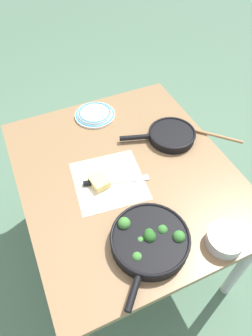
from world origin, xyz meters
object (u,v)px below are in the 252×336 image
Objects in this scene: skillet_broccoli at (149,239)px; grater_knife at (107,181)px; skillet_eggs at (171,135)px; dinner_plate_stack at (95,114)px; cheese_block at (99,182)px; prep_bowl_steel at (225,240)px; wooden_spoon at (195,130)px.

grater_knife is at bearing -131.02° from skillet_broccoli.
skillet_broccoli reaches higher than skillet_eggs.
dinner_plate_stack is (0.31, 0.28, -0.01)m from skillet_eggs.
cheese_block is 0.46m from dinner_plate_stack.
skillet_broccoli is 0.57m from skillet_eggs.
skillet_eggs is 3.93× the size of cheese_block.
skillet_broccoli is 3.75× the size of cheese_block.
prep_bowl_steel is at bearing -144.12° from cheese_block.
prep_bowl_steel is (-0.11, -0.25, -0.00)m from skillet_broccoli.
wooden_spoon is (-0.01, -0.14, -0.01)m from skillet_eggs.
prep_bowl_steel is at bearing 108.55° from skillet_broccoli.
skillet_eggs is 2.63× the size of prep_bowl_steel.
cheese_block is at bearing 34.00° from skillet_eggs.
grater_knife is 1.33× the size of dinner_plate_stack.
wooden_spoon is 2.11× the size of prep_bowl_steel.
wooden_spoon is at bearing 175.09° from skillet_broccoli.
skillet_eggs is 0.57m from prep_bowl_steel.
dinner_plate_stack is at bearing 91.83° from grater_knife.
skillet_broccoli reaches higher than grater_knife.
skillet_eggs is 1.71× the size of dinner_plate_stack.
wooden_spoon is at bearing -165.88° from skillet_eggs.
cheese_block reaches higher than grater_knife.
wooden_spoon is 3.14× the size of cheese_block.
grater_knife is (-0.13, 0.39, -0.01)m from skillet_eggs.
cheese_block is at bearing 57.36° from wooden_spoon.
skillet_eggs is at bearing -174.97° from skillet_broccoli.
cheese_block is (-0.12, 0.56, 0.01)m from wooden_spoon.
grater_knife is 0.45m from dinner_plate_stack.
skillet_broccoli reaches higher than wooden_spoon.
dinner_plate_stack is (0.44, -0.11, 0.00)m from grater_knife.
grater_knife is at bearing -96.73° from cheese_block.
grater_knife is 0.52m from prep_bowl_steel.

